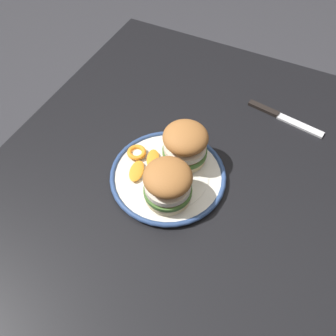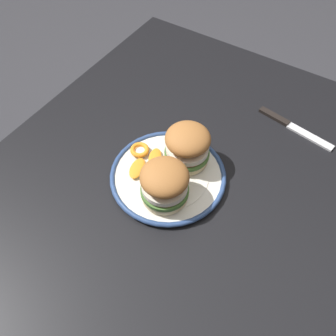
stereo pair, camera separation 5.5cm
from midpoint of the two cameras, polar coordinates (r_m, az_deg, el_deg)
ground_plane at (r=1.55m, az=0.24°, el=-17.90°), size 8.00×8.00×0.00m
dining_table at (r=0.96m, az=0.36°, el=-5.22°), size 1.12×0.93×0.76m
dinner_plate at (r=0.85m, az=-1.84°, el=-1.31°), size 0.28×0.28×0.02m
sandwich_half_left at (r=0.84m, az=0.91°, el=3.84°), size 0.12×0.12×0.10m
sandwich_half_right at (r=0.77m, az=-1.83°, el=-2.67°), size 0.14×0.14×0.10m
orange_peel_curled at (r=0.88m, az=-6.95°, el=2.29°), size 0.07×0.07×0.01m
orange_peel_strip_long at (r=0.85m, az=-6.92°, el=-0.55°), size 0.07×0.05×0.01m
orange_peel_strip_short at (r=0.87m, az=-4.39°, el=1.13°), size 0.07×0.05×0.01m
table_knife at (r=1.03m, az=16.11°, el=8.00°), size 0.06×0.22×0.01m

